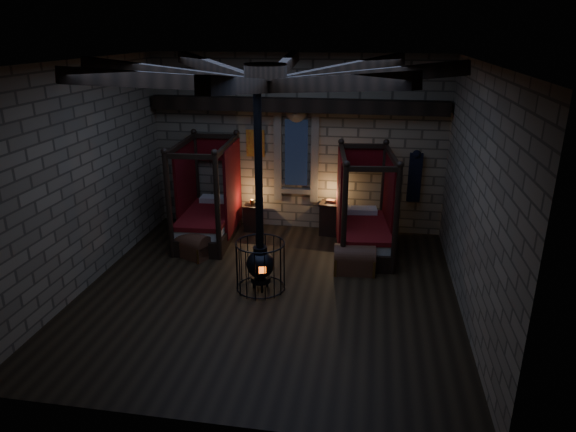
% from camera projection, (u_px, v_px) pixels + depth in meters
% --- Properties ---
extents(room, '(7.02, 7.02, 4.29)m').
position_uv_depth(room, '(267.00, 90.00, 8.53)').
color(room, black).
rests_on(room, ground).
extents(bed_left, '(1.28, 2.27, 2.31)m').
position_uv_depth(bed_left, '(209.00, 215.00, 12.05)').
color(bed_left, black).
rests_on(bed_left, ground).
extents(bed_right, '(1.37, 2.26, 2.24)m').
position_uv_depth(bed_right, '(364.00, 228.00, 11.35)').
color(bed_right, black).
rests_on(bed_right, ground).
extents(trunk_left, '(0.89, 0.76, 0.56)m').
position_uv_depth(trunk_left, '(193.00, 246.00, 11.18)').
color(trunk_left, '#552D1A').
rests_on(trunk_left, ground).
extents(trunk_right, '(0.87, 0.59, 0.61)m').
position_uv_depth(trunk_right, '(354.00, 260.00, 10.45)').
color(trunk_right, '#552D1A').
rests_on(trunk_right, ground).
extents(nightstand_left, '(0.42, 0.40, 0.80)m').
position_uv_depth(nightstand_left, '(252.00, 217.00, 12.62)').
color(nightstand_left, black).
rests_on(nightstand_left, ground).
extents(nightstand_right, '(0.54, 0.52, 0.87)m').
position_uv_depth(nightstand_right, '(330.00, 218.00, 12.36)').
color(nightstand_right, black).
rests_on(nightstand_right, ground).
extents(stove, '(0.94, 0.94, 4.05)m').
position_uv_depth(stove, '(260.00, 261.00, 9.65)').
color(stove, black).
rests_on(stove, ground).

